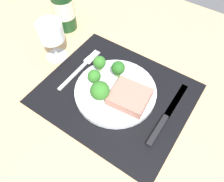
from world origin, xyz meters
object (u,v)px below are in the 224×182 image
object	(u,v)px
fork	(80,69)
wine_bottle	(62,3)
plate	(116,91)
knife	(165,118)
wine_glass	(51,33)
steak	(130,97)

from	to	relation	value
fork	wine_bottle	world-z (taller)	wine_bottle
plate	knife	xyz separation A→B (cm)	(15.59, 0.53, -0.50)
plate	wine_glass	distance (cm)	25.80
knife	steak	bearing A→B (deg)	-173.45
steak	knife	size ratio (longest dim) A/B	0.44
steak	fork	xyz separation A→B (cm)	(-19.17, 2.09, -2.72)
knife	wine_glass	distance (cm)	40.93
fork	wine_glass	xyz separation A→B (cm)	(-10.20, 0.47, 8.76)
knife	wine_glass	xyz separation A→B (cm)	(-39.97, 1.36, 8.71)
fork	knife	world-z (taller)	knife
knife	fork	bearing A→B (deg)	178.36
plate	fork	xyz separation A→B (cm)	(-14.18, 1.42, -0.55)
steak	fork	distance (cm)	19.48
knife	wine_glass	bearing A→B (deg)	178.12
knife	wine_bottle	distance (cm)	49.95
fork	steak	bearing A→B (deg)	-4.48
steak	plate	bearing A→B (deg)	172.33
plate	steak	world-z (taller)	steak
plate	wine_bottle	size ratio (longest dim) A/B	0.83
fork	knife	size ratio (longest dim) A/B	0.83
fork	wine_bottle	distance (cm)	23.74
knife	wine_bottle	size ratio (longest dim) A/B	0.82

